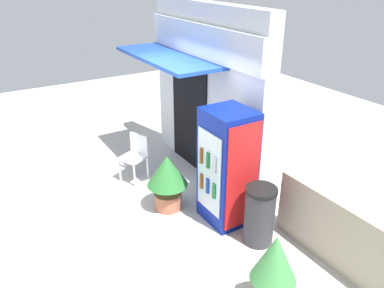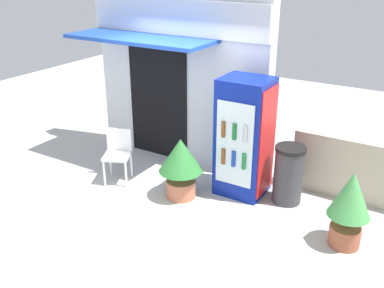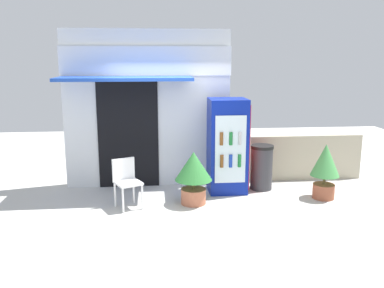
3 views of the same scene
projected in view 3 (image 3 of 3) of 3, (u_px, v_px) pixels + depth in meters
ground at (178, 210)px, 7.05m from camera, size 16.00×16.00×0.00m
storefront_building at (146, 106)px, 8.18m from camera, size 3.30×1.20×3.12m
drink_cooler at (228, 146)px, 7.90m from camera, size 0.74×0.70×1.82m
plastic_chair at (126, 179)px, 7.14m from camera, size 0.55×0.56×0.85m
potted_plant_near_shop at (193, 172)px, 7.27m from camera, size 0.66×0.66×0.95m
potted_plant_curbside at (325, 167)px, 7.54m from camera, size 0.53×0.53×1.03m
trash_bin at (262, 167)px, 8.13m from camera, size 0.45×0.45×0.89m
stone_boundary_wall at (304, 157)px, 8.81m from camera, size 2.43×0.23×0.96m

